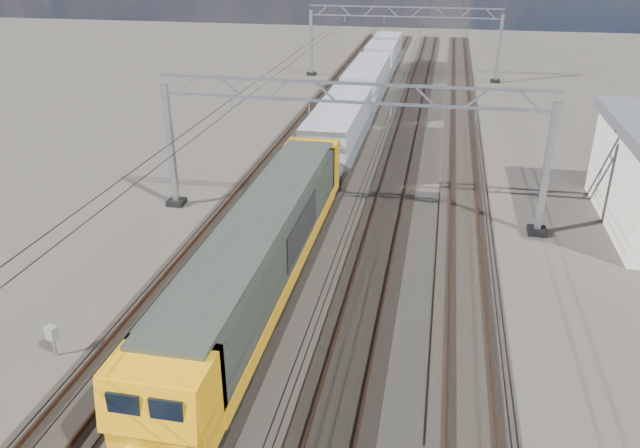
% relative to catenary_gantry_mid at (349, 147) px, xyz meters
% --- Properties ---
extents(ground, '(160.00, 160.00, 0.00)m').
position_rel_catenary_gantry_mid_xyz_m(ground, '(-0.00, -4.00, -3.91)').
color(ground, black).
rests_on(ground, ground).
extents(track_outer_west, '(2.60, 140.00, 0.30)m').
position_rel_catenary_gantry_mid_xyz_m(track_outer_west, '(-6.00, -4.00, -3.83)').
color(track_outer_west, black).
rests_on(track_outer_west, ground).
extents(track_loco, '(2.60, 140.00, 0.30)m').
position_rel_catenary_gantry_mid_xyz_m(track_loco, '(-2.00, -4.00, -3.83)').
color(track_loco, black).
rests_on(track_loco, ground).
extents(track_inner_east, '(2.60, 140.00, 0.30)m').
position_rel_catenary_gantry_mid_xyz_m(track_inner_east, '(2.00, -4.00, -3.83)').
color(track_inner_east, black).
rests_on(track_inner_east, ground).
extents(track_outer_east, '(2.60, 140.00, 0.30)m').
position_rel_catenary_gantry_mid_xyz_m(track_outer_east, '(6.00, -4.00, -3.83)').
color(track_outer_east, black).
rests_on(track_outer_east, ground).
extents(catenary_gantry_mid, '(19.90, 0.90, 7.11)m').
position_rel_catenary_gantry_mid_xyz_m(catenary_gantry_mid, '(0.00, 0.00, 0.00)').
color(catenary_gantry_mid, '#949BA2').
rests_on(catenary_gantry_mid, ground).
extents(catenary_gantry_far, '(19.90, 0.90, 7.11)m').
position_rel_catenary_gantry_mid_xyz_m(catenary_gantry_far, '(0.00, 36.00, 0.00)').
color(catenary_gantry_far, '#949BA2').
rests_on(catenary_gantry_far, ground).
extents(overhead_wires, '(12.03, 140.00, 0.53)m').
position_rel_catenary_gantry_mid_xyz_m(overhead_wires, '(-0.00, 4.00, 1.84)').
color(overhead_wires, black).
rests_on(overhead_wires, ground).
extents(locomotive, '(2.76, 21.10, 3.62)m').
position_rel_catenary_gantry_mid_xyz_m(locomotive, '(-2.00, -8.70, -1.58)').
color(locomotive, black).
rests_on(locomotive, ground).
extents(hopper_wagon_lead, '(3.38, 13.00, 3.25)m').
position_rel_catenary_gantry_mid_xyz_m(hopper_wagon_lead, '(-2.00, 9.00, -1.67)').
color(hopper_wagon_lead, black).
rests_on(hopper_wagon_lead, ground).
extents(hopper_wagon_mid, '(3.38, 13.00, 3.25)m').
position_rel_catenary_gantry_mid_xyz_m(hopper_wagon_mid, '(-2.00, 23.20, -1.67)').
color(hopper_wagon_mid, black).
rests_on(hopper_wagon_mid, ground).
extents(hopper_wagon_third, '(3.38, 13.00, 3.25)m').
position_rel_catenary_gantry_mid_xyz_m(hopper_wagon_third, '(-2.00, 37.40, -1.67)').
color(hopper_wagon_third, black).
rests_on(hopper_wagon_third, ground).
extents(trackside_cabinet, '(0.47, 0.41, 1.19)m').
position_rel_catenary_gantry_mid_xyz_m(trackside_cabinet, '(-8.24, -13.61, -3.00)').
color(trackside_cabinet, '#949BA2').
rests_on(trackside_cabinet, ground).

